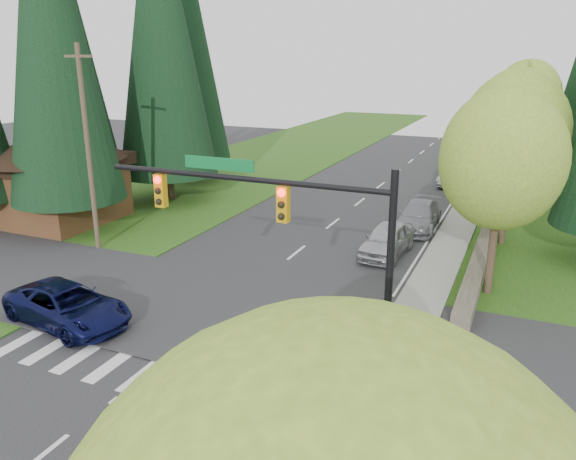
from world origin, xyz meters
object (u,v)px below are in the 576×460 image
Objects in this scene: parked_car_c at (451,177)px; parked_car_d at (471,164)px; suv_navy at (68,306)px; parked_car_b at (419,216)px; parked_car_a at (387,240)px; parked_car_e at (466,150)px.

parked_car_d is (0.74, 6.26, -0.00)m from parked_car_c.
suv_navy is 1.01× the size of parked_car_b.
parked_car_c is 1.04× the size of parked_car_d.
parked_car_a is 0.96× the size of parked_car_e.
suv_navy reaches higher than parked_car_c.
suv_navy is 1.14× the size of parked_car_a.
suv_navy is 36.76m from parked_car_d.
parked_car_b is at bearing 87.34° from parked_car_a.
parked_car_a is 1.21× the size of parked_car_d.
suv_navy is 1.32× the size of parked_car_c.
parked_car_c is 6.31m from parked_car_d.
suv_navy is 19.44m from parked_car_b.
parked_car_a is at bearing -94.49° from parked_car_e.
parked_car_c is at bearing 87.43° from parked_car_b.
suv_navy is 43.20m from parked_car_e.
parked_car_d is (1.40, 23.30, -0.14)m from parked_car_a.
parked_car_e reaches higher than parked_car_c.
parked_car_b is 25.25m from parked_car_e.
parked_car_b is at bearing -18.49° from suv_navy.
parked_car_c is at bearing 91.72° from parked_car_a.
parked_car_a is at bearing -98.79° from parked_car_b.
parked_car_d is at bearing -84.18° from parked_car_e.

